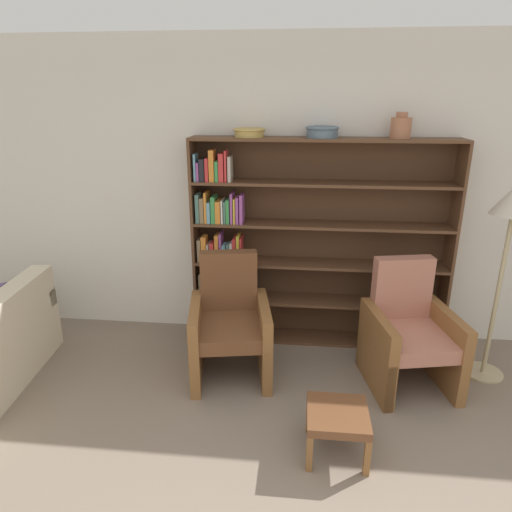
{
  "coord_description": "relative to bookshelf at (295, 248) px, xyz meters",
  "views": [
    {
      "loc": [
        -0.21,
        -1.24,
        2.23
      ],
      "look_at": [
        -0.58,
        2.39,
        0.95
      ],
      "focal_mm": 32.0,
      "sensor_mm": 36.0,
      "label": 1
    }
  ],
  "objects": [
    {
      "name": "vase_tall",
      "position": [
        0.84,
        -0.02,
        1.08
      ],
      "size": [
        0.17,
        0.17,
        0.21
      ],
      "color": "#A36647",
      "rests_on": "bookshelf"
    },
    {
      "name": "bowl_slate",
      "position": [
        -0.41,
        -0.02,
        1.03
      ],
      "size": [
        0.27,
        0.27,
        0.07
      ],
      "color": "tan",
      "rests_on": "bookshelf"
    },
    {
      "name": "armchair_cushioned",
      "position": [
        0.94,
        -0.63,
        -0.49
      ],
      "size": [
        0.76,
        0.8,
        1.0
      ],
      "rotation": [
        0.0,
        0.0,
        3.35
      ],
      "color": "brown",
      "rests_on": "ground"
    },
    {
      "name": "bookshelf",
      "position": [
        0.0,
        0.0,
        0.0
      ],
      "size": [
        2.31,
        0.3,
        1.9
      ],
      "color": "brown",
      "rests_on": "ground"
    },
    {
      "name": "armchair_leather",
      "position": [
        -0.51,
        -0.63,
        -0.49
      ],
      "size": [
        0.75,
        0.78,
        1.0
      ],
      "rotation": [
        0.0,
        0.0,
        3.32
      ],
      "color": "brown",
      "rests_on": "ground"
    },
    {
      "name": "bowl_cream",
      "position": [
        0.2,
        -0.02,
        1.04
      ],
      "size": [
        0.28,
        0.28,
        0.09
      ],
      "color": "slate",
      "rests_on": "bookshelf"
    },
    {
      "name": "footstool",
      "position": [
        0.33,
        -1.51,
        -0.65
      ],
      "size": [
        0.39,
        0.39,
        0.32
      ],
      "color": "brown",
      "rests_on": "ground"
    },
    {
      "name": "floor_lamp",
      "position": [
        1.63,
        -0.47,
        0.46
      ],
      "size": [
        0.34,
        0.34,
        1.63
      ],
      "color": "tan",
      "rests_on": "ground"
    },
    {
      "name": "wall_back",
      "position": [
        0.26,
        0.17,
        0.46
      ],
      "size": [
        12.0,
        0.06,
        2.75
      ],
      "color": "silver",
      "rests_on": "ground"
    }
  ]
}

